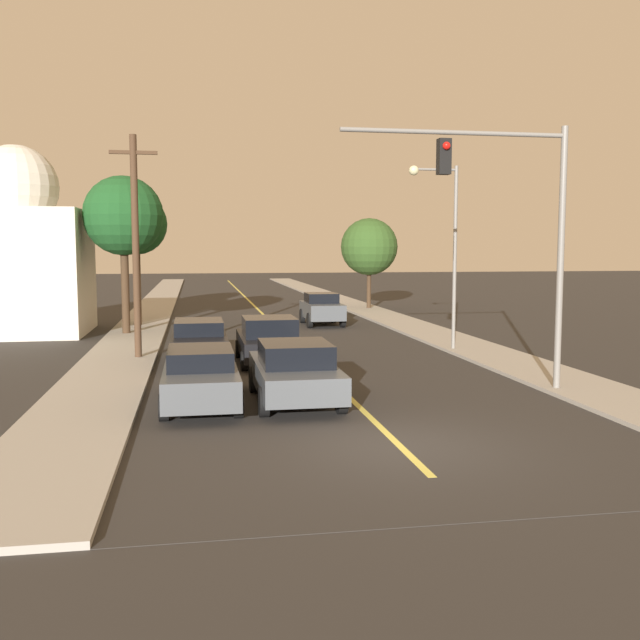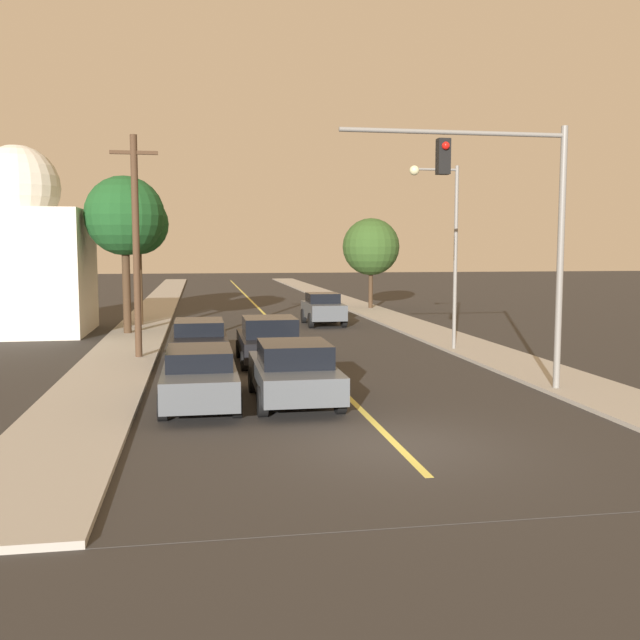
# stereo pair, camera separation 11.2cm
# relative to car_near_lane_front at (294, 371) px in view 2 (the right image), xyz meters

# --- Properties ---
(ground_plane) EXTENTS (200.00, 200.00, 0.00)m
(ground_plane) POSITION_rel_car_near_lane_front_xyz_m (1.49, -4.30, -0.80)
(ground_plane) COLOR #2D2B28
(road_surface) EXTENTS (10.61, 80.00, 0.01)m
(road_surface) POSITION_rel_car_near_lane_front_xyz_m (1.49, 31.70, -0.80)
(road_surface) COLOR #2D2B28
(road_surface) RESTS_ON ground
(sidewalk_left) EXTENTS (2.50, 80.00, 0.12)m
(sidewalk_left) POSITION_rel_car_near_lane_front_xyz_m (-5.07, 31.70, -0.74)
(sidewalk_left) COLOR #9E998E
(sidewalk_left) RESTS_ON ground
(sidewalk_right) EXTENTS (2.50, 80.00, 0.12)m
(sidewalk_right) POSITION_rel_car_near_lane_front_xyz_m (8.04, 31.70, -0.74)
(sidewalk_right) COLOR #9E998E
(sidewalk_right) RESTS_ON ground
(car_near_lane_front) EXTENTS (2.05, 4.65, 1.56)m
(car_near_lane_front) POSITION_rel_car_near_lane_front_xyz_m (0.00, 0.00, 0.00)
(car_near_lane_front) COLOR #474C51
(car_near_lane_front) RESTS_ON ground
(car_near_lane_second) EXTENTS (2.08, 4.53, 1.58)m
(car_near_lane_second) POSITION_rel_car_near_lane_front_xyz_m (-0.00, 6.26, -0.01)
(car_near_lane_second) COLOR black
(car_near_lane_second) RESTS_ON ground
(car_outer_lane_front) EXTENTS (1.89, 4.82, 1.46)m
(car_outer_lane_front) POSITION_rel_car_near_lane_front_xyz_m (-2.33, 0.06, -0.05)
(car_outer_lane_front) COLOR #474C51
(car_outer_lane_front) RESTS_ON ground
(car_outer_lane_second) EXTENTS (1.94, 4.90, 1.48)m
(car_outer_lane_second) POSITION_rel_car_near_lane_front_xyz_m (-2.33, 6.82, -0.02)
(car_outer_lane_second) COLOR black
(car_outer_lane_second) RESTS_ON ground
(car_far_oncoming) EXTENTS (1.87, 3.89, 1.63)m
(car_far_oncoming) POSITION_rel_car_near_lane_front_xyz_m (3.87, 17.87, 0.04)
(car_far_oncoming) COLOR #474C51
(car_far_oncoming) RESTS_ON ground
(traffic_signal_mast) EXTENTS (6.11, 0.42, 6.95)m
(traffic_signal_mast) POSITION_rel_car_near_lane_front_xyz_m (5.81, 0.13, 4.07)
(traffic_signal_mast) COLOR slate
(traffic_signal_mast) RESTS_ON ground
(streetlamp_right) EXTENTS (1.89, 0.36, 6.79)m
(streetlamp_right) POSITION_rel_car_near_lane_front_xyz_m (6.69, 7.87, 3.71)
(streetlamp_right) COLOR slate
(streetlamp_right) RESTS_ON ground
(utility_pole_left) EXTENTS (1.60, 0.24, 7.60)m
(utility_pole_left) POSITION_rel_car_near_lane_front_xyz_m (-4.42, 7.76, 3.27)
(utility_pole_left) COLOR #422D1E
(utility_pole_left) RESTS_ON ground
(tree_left_near) EXTENTS (3.49, 3.49, 6.94)m
(tree_left_near) POSITION_rel_car_near_lane_front_xyz_m (-5.49, 15.06, 4.47)
(tree_left_near) COLOR #3D2B1C
(tree_left_near) RESTS_ON ground
(tree_left_far) EXTENTS (2.97, 2.97, 6.43)m
(tree_left_far) POSITION_rel_car_near_lane_front_xyz_m (-5.21, 18.54, 4.22)
(tree_left_far) COLOR #4C3823
(tree_left_far) RESTS_ON ground
(tree_right_near) EXTENTS (3.58, 3.58, 5.66)m
(tree_right_near) POSITION_rel_car_near_lane_front_xyz_m (8.42, 26.39, 3.17)
(tree_right_near) COLOR #3D2B1C
(tree_right_near) RESTS_ON ground
(domed_building_left) EXTENTS (5.88, 5.88, 8.48)m
(domed_building_left) POSITION_rel_car_near_lane_front_xyz_m (-10.26, 16.63, 2.79)
(domed_building_left) COLOR beige
(domed_building_left) RESTS_ON ground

